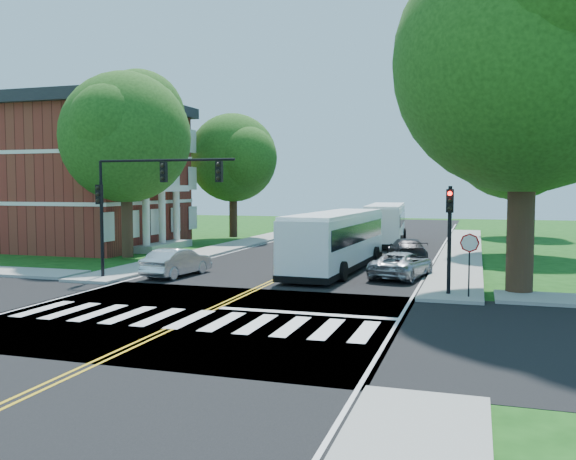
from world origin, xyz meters
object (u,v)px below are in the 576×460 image
at_px(signal_ne, 450,225).
at_px(bus_lead, 336,240).
at_px(suv, 402,265).
at_px(hatchback, 177,262).
at_px(signal_nw, 143,190).
at_px(dark_sedan, 407,250).
at_px(bus_follow, 386,223).

bearing_deg(signal_ne, bus_lead, 133.73).
bearing_deg(signal_ne, suv, 117.28).
relative_size(bus_lead, hatchback, 2.84).
xyz_separation_m(signal_nw, dark_sedan, (11.09, 11.64, -3.67)).
distance_m(bus_follow, hatchback, 22.29).
bearing_deg(bus_lead, signal_nw, 41.74).
bearing_deg(hatchback, bus_follow, -102.59).
height_order(signal_nw, suv, signal_nw).
xyz_separation_m(bus_follow, hatchback, (-7.49, -20.97, -0.94)).
bearing_deg(bus_follow, bus_lead, 84.22).
xyz_separation_m(signal_ne, suv, (-2.45, 4.75, -2.30)).
xyz_separation_m(signal_ne, bus_follow, (-5.87, 22.95, -1.31)).
bearing_deg(bus_lead, signal_ne, 136.31).
xyz_separation_m(signal_ne, bus_lead, (-6.15, 6.43, -1.30)).
height_order(bus_lead, hatchback, bus_lead).
bearing_deg(dark_sedan, hatchback, 28.13).
bearing_deg(signal_nw, bus_lead, 39.15).
distance_m(bus_follow, dark_sedan, 11.72).
relative_size(signal_nw, bus_lead, 0.59).
relative_size(signal_nw, hatchback, 1.66).
xyz_separation_m(bus_lead, hatchback, (-7.21, -4.45, -0.94)).
xyz_separation_m(signal_nw, signal_ne, (14.06, 0.01, -1.41)).
height_order(bus_lead, suv, bus_lead).
height_order(hatchback, suv, hatchback).
bearing_deg(hatchback, signal_nw, 77.78).
bearing_deg(suv, hatchback, 25.78).
relative_size(hatchback, suv, 0.92).
distance_m(bus_lead, suv, 4.18).
distance_m(signal_nw, hatchback, 4.22).
height_order(hatchback, dark_sedan, hatchback).
height_order(signal_ne, hatchback, signal_ne).
distance_m(signal_nw, signal_ne, 14.13).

